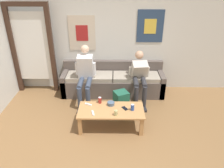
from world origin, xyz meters
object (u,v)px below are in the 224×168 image
(coffee_table, at_px, (111,112))
(cell_phone, at_px, (125,108))
(ceramic_bowl, at_px, (111,103))
(pillar_candle, at_px, (116,113))
(drink_can_red, at_px, (100,100))
(drink_can_blue, at_px, (132,107))
(person_seated_adult, at_px, (85,73))
(game_controller_near_left, at_px, (93,113))
(game_controller_near_right, at_px, (88,104))
(backpack, at_px, (121,101))
(person_seated_teen, at_px, (139,76))
(couch, at_px, (113,82))

(coffee_table, height_order, cell_phone, cell_phone)
(coffee_table, relative_size, ceramic_bowl, 8.54)
(pillar_candle, xyz_separation_m, drink_can_red, (-0.31, 0.41, 0.01))
(drink_can_blue, xyz_separation_m, drink_can_red, (-0.62, 0.24, 0.00))
(person_seated_adult, xyz_separation_m, drink_can_red, (0.37, -0.75, -0.23))
(pillar_candle, bearing_deg, game_controller_near_left, 173.96)
(drink_can_blue, bearing_deg, cell_phone, 161.11)
(drink_can_blue, height_order, game_controller_near_right, drink_can_blue)
(ceramic_bowl, distance_m, game_controller_near_left, 0.44)
(person_seated_adult, relative_size, cell_phone, 8.56)
(coffee_table, height_order, backpack, backpack)
(drink_can_blue, bearing_deg, coffee_table, 178.17)
(pillar_candle, height_order, cell_phone, pillar_candle)
(game_controller_near_right, distance_m, cell_phone, 0.72)
(coffee_table, xyz_separation_m, pillar_candle, (0.09, -0.18, 0.12))
(backpack, xyz_separation_m, drink_can_red, (-0.44, -0.41, 0.26))
(person_seated_teen, distance_m, ceramic_bowl, 1.09)
(game_controller_near_right, bearing_deg, game_controller_near_left, -67.55)
(person_seated_adult, distance_m, backpack, 1.01)
(person_seated_adult, xyz_separation_m, ceramic_bowl, (0.59, -0.83, -0.26))
(coffee_table, distance_m, person_seated_teen, 1.24)
(couch, height_order, game_controller_near_left, couch)
(pillar_candle, height_order, game_controller_near_right, pillar_candle)
(couch, distance_m, backpack, 0.75)
(person_seated_adult, bearing_deg, couch, 30.86)
(ceramic_bowl, distance_m, drink_can_red, 0.23)
(pillar_candle, relative_size, game_controller_near_right, 0.78)
(ceramic_bowl, bearing_deg, game_controller_near_left, -137.66)
(drink_can_blue, height_order, cell_phone, drink_can_blue)
(couch, bearing_deg, pillar_candle, -87.45)
(drink_can_blue, bearing_deg, person_seated_adult, 134.98)
(backpack, bearing_deg, drink_can_red, -137.16)
(coffee_table, bearing_deg, drink_can_blue, -1.83)
(person_seated_adult, bearing_deg, pillar_candle, -59.49)
(coffee_table, xyz_separation_m, person_seated_adult, (-0.60, 0.99, 0.36))
(person_seated_adult, distance_m, drink_can_blue, 1.43)
(cell_phone, bearing_deg, couch, 100.30)
(ceramic_bowl, relative_size, cell_phone, 0.96)
(backpack, bearing_deg, coffee_table, -108.51)
(cell_phone, bearing_deg, person_seated_teen, 70.07)
(pillar_candle, bearing_deg, backpack, 81.42)
(coffee_table, bearing_deg, person_seated_adult, 121.21)
(drink_can_blue, xyz_separation_m, cell_phone, (-0.14, 0.05, -0.06))
(ceramic_bowl, distance_m, drink_can_blue, 0.44)
(coffee_table, xyz_separation_m, backpack, (0.21, 0.64, -0.14))
(person_seated_adult, height_order, game_controller_near_left, person_seated_adult)
(backpack, xyz_separation_m, cell_phone, (0.05, -0.60, 0.21))
(cell_phone, bearing_deg, game_controller_near_left, -163.88)
(game_controller_near_left, xyz_separation_m, cell_phone, (0.59, 0.17, -0.01))
(person_seated_adult, bearing_deg, game_controller_near_right, -79.91)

